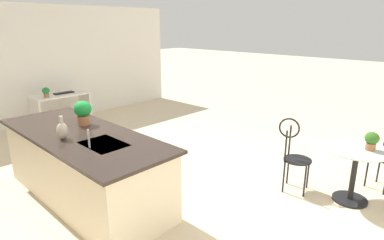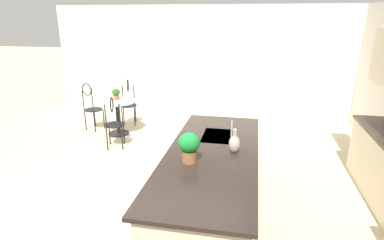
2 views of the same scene
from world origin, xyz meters
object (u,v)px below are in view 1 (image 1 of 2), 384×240
object	(u,v)px
chair_near_window	(294,151)
potted_plant_on_desk	(46,92)
potted_plant_counter_near	(83,111)
bistro_table	(354,170)
keyboard	(64,93)
vase_on_counter	(62,130)
potted_plant_on_table	(372,140)
writing_desk	(61,104)

from	to	relation	value
chair_near_window	potted_plant_on_desk	xyz separation A→B (m)	(5.12, 1.22, 0.29)
potted_plant_counter_near	chair_near_window	bearing A→B (deg)	-138.88
bistro_table	potted_plant_counter_near	xyz separation A→B (m)	(2.91, 2.17, 0.66)
bistro_table	keyboard	distance (m)	6.07
vase_on_counter	chair_near_window	bearing A→B (deg)	-127.76
chair_near_window	potted_plant_counter_near	size ratio (longest dim) A/B	3.11
potted_plant_on_desk	potted_plant_on_table	bearing A→B (deg)	-165.60
chair_near_window	bistro_table	bearing A→B (deg)	-160.47
bistro_table	writing_desk	bearing A→B (deg)	10.69
chair_near_window	potted_plant_on_desk	bearing A→B (deg)	13.40
chair_near_window	keyboard	xyz separation A→B (m)	(5.26, 0.77, 0.18)
potted_plant_counter_near	potted_plant_on_desk	world-z (taller)	potted_plant_counter_near
bistro_table	writing_desk	xyz separation A→B (m)	(5.96, 1.12, 0.06)
potted_plant_on_desk	writing_desk	bearing A→B (deg)	-71.08
writing_desk	vase_on_counter	bearing A→B (deg)	156.13
keyboard	vase_on_counter	bearing A→B (deg)	154.87
potted_plant_on_table	potted_plant_on_desk	xyz separation A→B (m)	(5.97, 1.53, -0.01)
bistro_table	potted_plant_on_table	world-z (taller)	potted_plant_on_table
bistro_table	potted_plant_on_table	xyz separation A→B (m)	(-0.13, -0.06, 0.43)
bistro_table	chair_near_window	xyz separation A→B (m)	(0.72, 0.26, 0.13)
vase_on_counter	bistro_table	bearing A→B (deg)	-134.22
keyboard	potted_plant_counter_near	bearing A→B (deg)	159.61
potted_plant_on_desk	vase_on_counter	bearing A→B (deg)	160.61
writing_desk	vase_on_counter	world-z (taller)	vase_on_counter
writing_desk	potted_plant_on_desk	size ratio (longest dim) A/B	5.53
bistro_table	potted_plant_counter_near	world-z (taller)	potted_plant_counter_near
keyboard	potted_plant_on_desk	bearing A→B (deg)	107.28
chair_near_window	potted_plant_counter_near	world-z (taller)	potted_plant_counter_near
potted_plant_on_desk	keyboard	bearing A→B (deg)	-72.72
chair_near_window	keyboard	distance (m)	5.32
chair_near_window	vase_on_counter	distance (m)	3.04
writing_desk	potted_plant_on_table	world-z (taller)	potted_plant_on_table
writing_desk	keyboard	bearing A→B (deg)	-78.69
writing_desk	potted_plant_on_desk	xyz separation A→B (m)	(-0.12, 0.35, 0.36)
chair_near_window	potted_plant_on_desk	distance (m)	5.27
bistro_table	chair_near_window	world-z (taller)	chair_near_window
potted_plant_on_desk	bistro_table	bearing A→B (deg)	-165.83
chair_near_window	potted_plant_on_desk	world-z (taller)	chair_near_window
chair_near_window	potted_plant_on_table	bearing A→B (deg)	-159.78
potted_plant_on_table	potted_plant_counter_near	distance (m)	3.77
bistro_table	keyboard	xyz separation A→B (m)	(5.98, 1.02, 0.31)
writing_desk	chair_near_window	bearing A→B (deg)	-170.58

